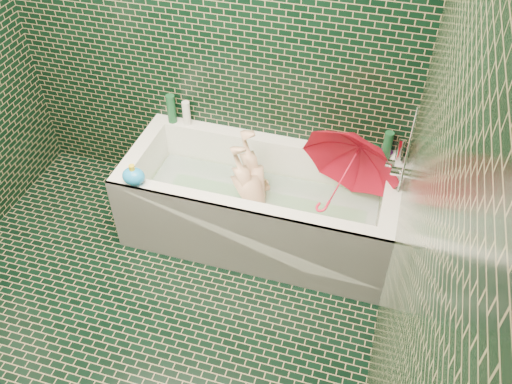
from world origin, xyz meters
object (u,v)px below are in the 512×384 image
(umbrella, at_px, (343,177))
(bath_toy, at_px, (133,176))
(rubber_duck, at_px, (347,145))
(bathtub, at_px, (259,211))
(child, at_px, (256,200))

(umbrella, distance_m, bath_toy, 1.23)
(umbrella, bearing_deg, rubber_duck, 118.87)
(rubber_duck, bearing_deg, bathtub, -125.63)
(child, height_order, umbrella, umbrella)
(rubber_duck, distance_m, bath_toy, 1.33)
(bathtub, height_order, umbrella, umbrella)
(bathtub, relative_size, bath_toy, 10.43)
(child, relative_size, umbrella, 1.53)
(child, relative_size, bath_toy, 5.54)
(child, height_order, rubber_duck, rubber_duck)
(rubber_duck, relative_size, bath_toy, 0.72)
(bathtub, bearing_deg, rubber_duck, 37.03)
(child, bearing_deg, bath_toy, -57.52)
(child, xyz_separation_m, rubber_duck, (0.50, 0.36, 0.28))
(bathtub, relative_size, child, 1.88)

